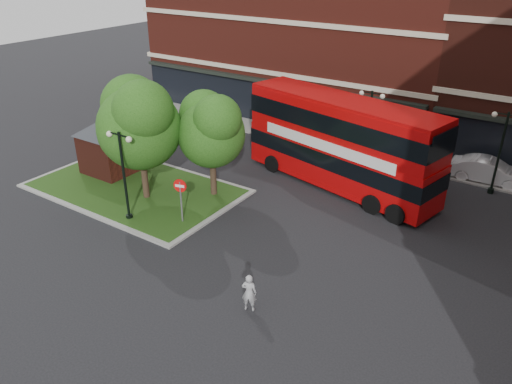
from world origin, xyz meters
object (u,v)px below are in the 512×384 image
Objects in this scene: woman at (249,293)px; car_white at (489,171)px; car_silver at (282,127)px; bus at (341,137)px.

car_white is at bearing -126.72° from woman.
car_silver is 0.90× the size of car_white.
bus is 2.80× the size of car_white.
car_silver is (-7.45, 5.64, -2.43)m from bus.
bus is at bearing -130.46° from car_silver.
car_silver is 14.99m from car_white.
car_silver is at bearing 155.82° from bus.
car_silver is at bearing 87.72° from car_white.
bus is at bearing -100.67° from woman.
car_silver is at bearing -82.52° from woman.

